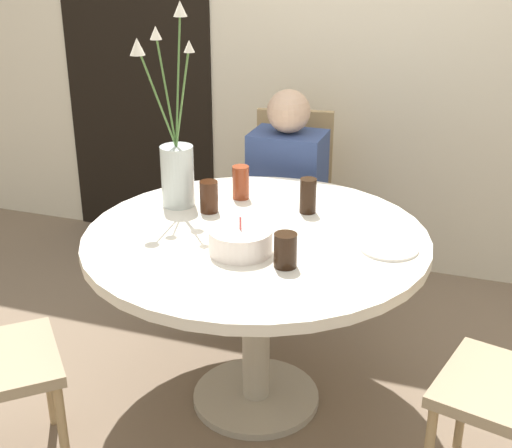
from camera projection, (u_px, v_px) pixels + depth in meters
The scene contains 13 objects.
ground_plane at pixel (256, 399), 2.85m from camera, with size 16.00×16.00×0.00m, color #7A6651.
wall_back at pixel (348, 21), 3.55m from camera, with size 8.00×0.05×2.60m.
doorway_panel at pixel (136, 63), 3.99m from camera, with size 0.90×0.01×2.05m.
dining_table at pixel (256, 264), 2.61m from camera, with size 1.25×1.25×0.72m.
chair_left_flank at pixel (291, 193), 3.56m from camera, with size 0.46×0.46×0.90m.
birthday_cake at pixel (240, 241), 2.41m from camera, with size 0.22×0.22×0.13m.
flower_vase at pixel (176, 160), 2.75m from camera, with size 0.22×0.26×0.77m.
side_plate at pixel (389, 248), 2.44m from camera, with size 0.20×0.20×0.01m.
drink_glass_0 at pixel (209, 197), 2.73m from camera, with size 0.07×0.07×0.12m.
drink_glass_1 at pixel (308, 196), 2.73m from camera, with size 0.06×0.06×0.14m.
drink_glass_2 at pixel (285, 250), 2.30m from camera, with size 0.08×0.08×0.12m.
drink_glass_3 at pixel (241, 182), 2.87m from camera, with size 0.07×0.07×0.14m.
person_woman at pixel (287, 206), 3.42m from camera, with size 0.34×0.24×1.06m.
Camera 1 is at (0.77, -2.21, 1.77)m, focal length 50.00 mm.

